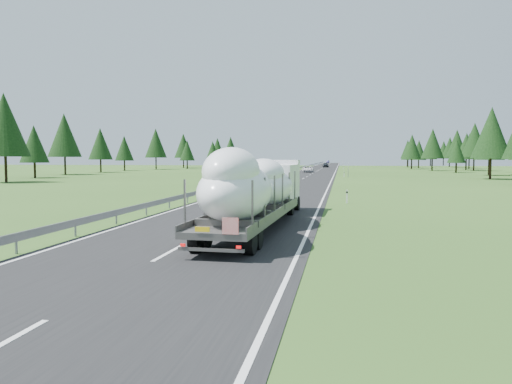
% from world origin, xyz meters
% --- Properties ---
extents(road_surface, '(10.00, 400.00, 0.02)m').
position_xyz_m(road_surface, '(0.00, 100.00, 0.01)').
color(road_surface, black).
rests_on(road_surface, ground).
extents(guardrail, '(0.10, 400.00, 0.76)m').
position_xyz_m(guardrail, '(-5.30, 99.94, 0.60)').
color(guardrail, slate).
rests_on(guardrail, ground).
extents(marker_posts, '(0.13, 350.08, 1.00)m').
position_xyz_m(marker_posts, '(6.50, 155.00, 0.54)').
color(marker_posts, silver).
rests_on(marker_posts, ground).
extents(highway_sign, '(0.08, 0.90, 2.60)m').
position_xyz_m(highway_sign, '(7.20, 80.00, 1.81)').
color(highway_sign, slate).
rests_on(highway_sign, ground).
extents(tree_line_left, '(15.15, 239.37, 12.40)m').
position_xyz_m(tree_line_left, '(-43.84, 94.64, 7.09)').
color(tree_line_left, black).
rests_on(tree_line_left, ground).
extents(boat_truck, '(2.96, 17.59, 3.82)m').
position_xyz_m(boat_truck, '(2.14, 15.69, 2.02)').
color(boat_truck, white).
rests_on(boat_truck, ground).
extents(distant_van, '(2.71, 5.46, 1.49)m').
position_xyz_m(distant_van, '(-1.51, 106.08, 0.74)').
color(distant_van, silver).
rests_on(distant_van, ground).
extents(distant_car_dark, '(2.26, 4.75, 1.57)m').
position_xyz_m(distant_car_dark, '(0.69, 161.70, 0.78)').
color(distant_car_dark, black).
rests_on(distant_car_dark, ground).
extents(distant_car_blue, '(1.80, 4.63, 1.50)m').
position_xyz_m(distant_car_blue, '(-2.06, 288.74, 0.75)').
color(distant_car_blue, '#16153D').
rests_on(distant_car_blue, ground).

